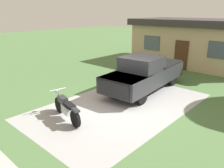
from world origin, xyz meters
The scene contains 5 objects.
ground_plane centered at (0.00, 0.00, 0.00)m, with size 80.00×80.00×0.00m, color #4F7240.
driveway_pad centered at (0.00, 0.00, 0.00)m, with size 5.02×8.30×0.01m, color #A5A5A5.
motorcycle centered at (-0.76, -2.42, 0.47)m, with size 2.18×0.84×1.09m.
pickup_truck centered at (-0.45, 2.57, 0.95)m, with size 2.46×5.76×1.90m.
neighbor_house centered at (-1.06, 10.46, 1.79)m, with size 9.60×5.60×3.50m.
Camera 1 is at (5.95, -7.09, 4.10)m, focal length 35.63 mm.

